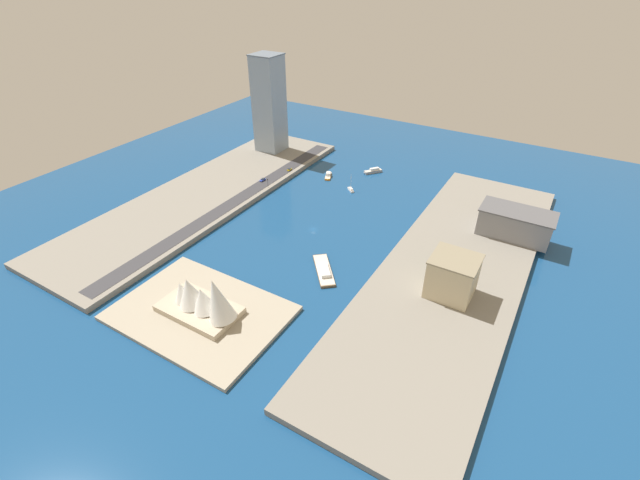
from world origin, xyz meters
name	(u,v)px	position (x,y,z in m)	size (l,w,h in m)	color
ground_plane	(313,229)	(0.00, 0.00, 0.00)	(440.00, 440.00, 0.00)	navy
quay_west	(453,271)	(-87.41, 0.00, 1.66)	(70.00, 240.00, 3.31)	gray
quay_east	(208,193)	(87.41, 0.00, 1.66)	(70.00, 240.00, 3.31)	gray
peninsula_point	(200,313)	(6.13, 92.33, 1.00)	(79.35, 55.93, 2.00)	#A89E89
road_strip	(236,200)	(61.02, 0.00, 3.39)	(10.56, 228.00, 0.15)	#38383D
water_taxi_orange	(328,175)	(29.70, -69.81, 1.19)	(8.70, 13.33, 3.43)	orange
sailboat_small_white	(351,189)	(4.43, -58.29, 1.03)	(7.44, 6.95, 12.63)	white
yacht_sleek_gray	(373,171)	(3.71, -94.34, 1.39)	(11.77, 13.96, 3.74)	#999EA3
barge_flat_brown	(324,270)	(-27.34, 33.72, 1.19)	(24.13, 26.58, 3.41)	brown
office_block_beige	(453,276)	(-91.11, 20.58, 13.89)	(22.14, 20.69, 21.10)	#C6B793
warehouse_low_gray	(515,223)	(-107.33, -50.44, 11.54)	(41.20, 20.82, 16.40)	gray
tower_tall_glass	(269,104)	(94.80, -87.05, 41.21)	(21.49, 20.89, 75.73)	#8C9EB2
taxi_yellow_cab	(289,169)	(57.45, -58.34, 4.23)	(2.07, 4.38, 1.58)	black
hatchback_blue	(263,180)	(64.00, -33.19, 4.27)	(2.09, 5.07, 1.66)	black
traffic_light_waterfront	(268,182)	(54.49, -26.91, 7.65)	(0.36, 0.36, 6.50)	black
opera_landmark	(202,300)	(2.97, 92.33, 10.70)	(40.51, 21.92, 24.52)	#BCAD93
park_tree_cluster	(445,260)	(-82.43, 2.70, 9.01)	(12.51, 21.53, 9.25)	brown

